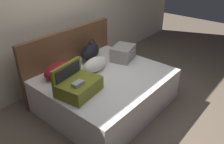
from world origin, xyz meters
name	(u,v)px	position (x,y,z in m)	size (l,w,h in m)	color
ground_plane	(126,114)	(0.00, 0.00, 0.00)	(12.00, 12.00, 0.00)	#6B5B4C
back_wall	(50,13)	(0.00, 1.65, 1.30)	(8.00, 0.10, 2.60)	beige
bed	(106,90)	(0.00, 0.40, 0.27)	(1.84, 1.60, 0.54)	silver
headboard	(70,60)	(0.00, 1.24, 0.55)	(1.88, 0.08, 1.09)	brown
hard_case_large	(78,85)	(-0.59, 0.37, 0.66)	(0.60, 0.51, 0.39)	olive
hard_case_medium	(123,53)	(0.62, 0.55, 0.66)	(0.50, 0.43, 0.24)	gray
duffel_bag	(90,52)	(0.25, 0.98, 0.69)	(0.56, 0.40, 0.34)	black
pillow_near_headboard	(57,70)	(-0.50, 0.94, 0.65)	(0.47, 0.25, 0.21)	maroon
pillow_center_head	(95,64)	(0.01, 0.63, 0.65)	(0.47, 0.25, 0.22)	white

